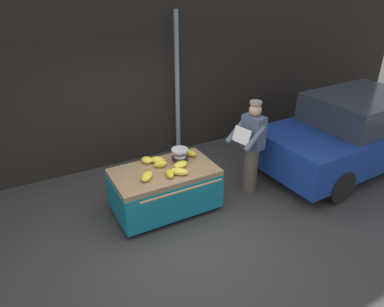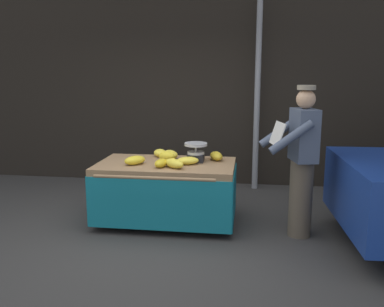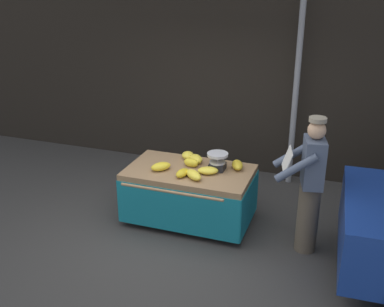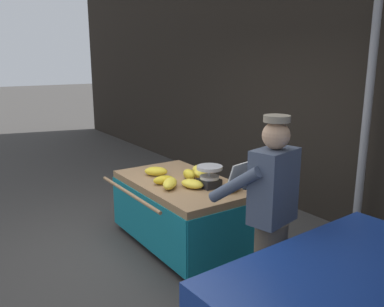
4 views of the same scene
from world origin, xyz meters
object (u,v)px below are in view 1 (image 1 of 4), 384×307
(parked_car, at_px, (353,132))
(banana_bunch_4, at_px, (158,160))
(weighing_scale, at_px, (180,155))
(banana_bunch_5, at_px, (170,174))
(banana_cart, at_px, (165,181))
(banana_bunch_0, at_px, (147,176))
(banana_bunch_3, at_px, (190,153))
(vendor_person, at_px, (251,148))
(banana_bunch_7, at_px, (147,160))
(banana_bunch_1, at_px, (161,164))
(banana_bunch_6, at_px, (181,165))
(banana_bunch_2, at_px, (179,172))
(street_pole, at_px, (177,88))

(parked_car, bearing_deg, banana_bunch_4, 170.88)
(weighing_scale, relative_size, banana_bunch_5, 1.19)
(banana_cart, height_order, banana_bunch_0, banana_bunch_0)
(banana_bunch_3, bearing_deg, vendor_person, -23.93)
(banana_cart, xyz_separation_m, parked_car, (3.97, -0.38, 0.20))
(weighing_scale, height_order, parked_car, parked_car)
(banana_bunch_3, xyz_separation_m, banana_bunch_7, (-0.75, 0.11, -0.00))
(vendor_person, bearing_deg, banana_bunch_0, 178.45)
(vendor_person, bearing_deg, banana_cart, 173.05)
(banana_cart, relative_size, banana_bunch_0, 6.14)
(banana_bunch_1, relative_size, banana_bunch_7, 1.02)
(banana_bunch_6, xyz_separation_m, vendor_person, (1.31, -0.15, 0.06))
(banana_bunch_2, xyz_separation_m, vendor_person, (1.43, 0.06, 0.06))
(parked_car, bearing_deg, vendor_person, 175.59)
(weighing_scale, xyz_separation_m, banana_bunch_7, (-0.50, 0.23, -0.07))
(banana_bunch_3, bearing_deg, banana_bunch_6, -137.99)
(banana_bunch_0, relative_size, banana_bunch_7, 1.34)
(banana_bunch_2, bearing_deg, banana_bunch_5, 174.67)
(banana_cart, relative_size, banana_bunch_4, 6.72)
(weighing_scale, xyz_separation_m, banana_bunch_1, (-0.36, -0.02, -0.06))
(banana_bunch_1, height_order, parked_car, parked_car)
(banana_bunch_0, bearing_deg, banana_bunch_6, 8.83)
(banana_bunch_5, relative_size, vendor_person, 0.14)
(banana_bunch_7, bearing_deg, banana_bunch_1, -60.69)
(banana_bunch_0, distance_m, banana_bunch_7, 0.53)
(banana_bunch_1, bearing_deg, banana_bunch_5, -89.93)
(banana_bunch_1, xyz_separation_m, banana_bunch_7, (-0.14, 0.25, -0.01))
(banana_bunch_3, distance_m, banana_bunch_4, 0.59)
(banana_bunch_0, height_order, parked_car, parked_car)
(parked_car, bearing_deg, banana_bunch_6, 174.84)
(banana_bunch_6, xyz_separation_m, parked_car, (3.70, -0.33, -0.06))
(banana_bunch_2, distance_m, banana_bunch_4, 0.53)
(banana_cart, height_order, banana_bunch_2, banana_bunch_2)
(street_pole, xyz_separation_m, banana_bunch_1, (-1.12, -1.62, -0.67))
(banana_bunch_5, bearing_deg, banana_bunch_2, -5.33)
(banana_cart, relative_size, banana_bunch_2, 5.66)
(banana_bunch_5, distance_m, banana_bunch_7, 0.60)
(weighing_scale, xyz_separation_m, vendor_person, (1.23, -0.32, -0.01))
(weighing_scale, bearing_deg, banana_bunch_2, -118.22)
(street_pole, distance_m, banana_bunch_6, 2.07)
(banana_cart, height_order, banana_bunch_1, banana_bunch_1)
(banana_bunch_4, relative_size, banana_bunch_5, 1.06)
(banana_cart, relative_size, weighing_scale, 6.02)
(vendor_person, xyz_separation_m, parked_car, (2.39, -0.18, -0.12))
(banana_bunch_1, bearing_deg, banana_bunch_2, -65.71)
(banana_cart, bearing_deg, banana_bunch_5, -92.62)
(banana_bunch_3, height_order, banana_bunch_4, same)
(banana_bunch_2, bearing_deg, banana_bunch_7, 116.42)
(street_pole, xyz_separation_m, banana_bunch_7, (-1.26, -1.37, -0.68))
(banana_bunch_6, bearing_deg, banana_cart, 171.00)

